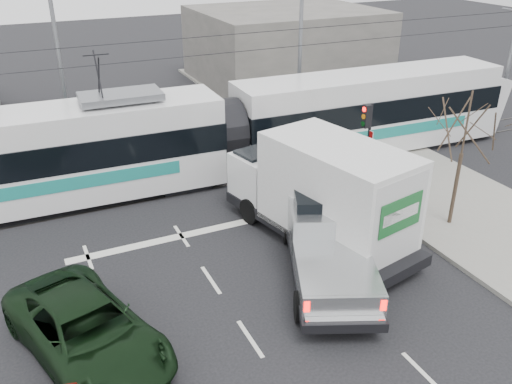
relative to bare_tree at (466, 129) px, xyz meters
name	(u,v)px	position (x,y,z in m)	size (l,w,h in m)	color
ground	(305,321)	(-7.60, -2.50, -3.79)	(120.00, 120.00, 0.00)	black
rails	(190,184)	(-7.60, 7.50, -3.78)	(60.00, 1.60, 0.03)	#33302D
building_right	(286,46)	(4.40, 21.50, -1.29)	(12.00, 10.00, 5.00)	slate
bare_tree	(466,129)	(0.00, 0.00, 0.00)	(2.40, 2.40, 5.00)	#47382B
traffic_signal	(367,128)	(-1.13, 4.00, -1.05)	(0.44, 0.44, 3.60)	black
street_lamp_near	(297,36)	(-0.29, 11.50, 1.32)	(2.38, 0.25, 9.00)	slate
street_lamp_far	(53,48)	(-11.79, 13.50, 1.32)	(2.38, 0.25, 9.00)	slate
catenary	(185,97)	(-7.60, 7.50, 0.09)	(60.00, 0.20, 7.00)	black
tram	(226,131)	(-5.72, 7.86, -1.75)	(28.32, 3.71, 5.77)	silver
silver_pickup	(326,237)	(-5.72, -0.45, -2.59)	(4.71, 6.99, 2.42)	black
box_truck	(322,193)	(-4.94, 1.11, -1.91)	(4.17, 8.02, 3.82)	black
navy_pickup	(333,196)	(-3.83, 2.08, -2.68)	(2.81, 5.59, 2.25)	black
green_car	(87,331)	(-13.32, -1.27, -3.01)	(2.59, 5.61, 1.56)	black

